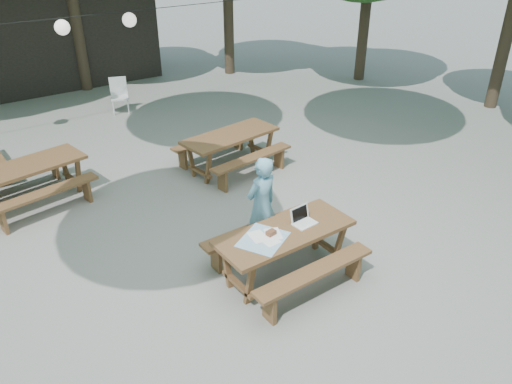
{
  "coord_description": "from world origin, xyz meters",
  "views": [
    {
      "loc": [
        -3.37,
        -5.96,
        4.59
      ],
      "look_at": [
        0.33,
        -0.77,
        1.05
      ],
      "focal_mm": 35.0,
      "sensor_mm": 36.0,
      "label": 1
    }
  ],
  "objects_px": {
    "picnic_table_nw": "(29,183)",
    "woman": "(262,205)",
    "plastic_chair": "(120,103)",
    "main_picnic_table": "(284,252)"
  },
  "relations": [
    {
      "from": "picnic_table_nw",
      "to": "woman",
      "type": "height_order",
      "value": "woman"
    },
    {
      "from": "picnic_table_nw",
      "to": "plastic_chair",
      "type": "height_order",
      "value": "plastic_chair"
    },
    {
      "from": "plastic_chair",
      "to": "woman",
      "type": "bearing_deg",
      "value": -75.36
    },
    {
      "from": "picnic_table_nw",
      "to": "woman",
      "type": "distance_m",
      "value": 4.42
    },
    {
      "from": "woman",
      "to": "plastic_chair",
      "type": "xyz_separation_m",
      "value": [
        0.63,
        7.23,
        -0.53
      ]
    },
    {
      "from": "picnic_table_nw",
      "to": "plastic_chair",
      "type": "xyz_separation_m",
      "value": [
        3.18,
        3.64,
        -0.13
      ]
    },
    {
      "from": "picnic_table_nw",
      "to": "woman",
      "type": "xyz_separation_m",
      "value": [
        2.55,
        -3.59,
        0.4
      ]
    },
    {
      "from": "main_picnic_table",
      "to": "picnic_table_nw",
      "type": "xyz_separation_m",
      "value": [
        -2.44,
        4.3,
        0.0
      ]
    },
    {
      "from": "main_picnic_table",
      "to": "plastic_chair",
      "type": "bearing_deg",
      "value": 84.7
    },
    {
      "from": "woman",
      "to": "plastic_chair",
      "type": "distance_m",
      "value": 7.27
    }
  ]
}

